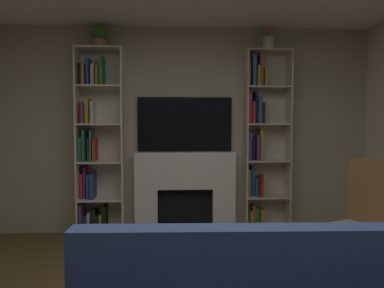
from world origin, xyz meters
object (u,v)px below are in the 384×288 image
bookshelf_left (97,148)px  armchair (365,225)px  tv (185,124)px  fireplace (185,191)px  vase_with_flowers (268,41)px  potted_plant (99,37)px  bookshelf_right (261,142)px

bookshelf_left → armchair: size_ratio=2.12×
tv → armchair: tv is taller
bookshelf_left → armchair: bookshelf_left is taller
armchair → fireplace: bearing=130.5°
vase_with_flowers → armchair: (0.42, -1.65, -1.87)m
fireplace → tv: (0.00, 0.07, 0.84)m
fireplace → bookshelf_left: (-1.09, -0.02, 0.56)m
tv → bookshelf_left: bookshelf_left is taller
armchair → potted_plant: bearing=146.4°
bookshelf_left → armchair: 3.10m
bookshelf_right → armchair: size_ratio=2.12×
bookshelf_left → fireplace: bearing=1.0°
bookshelf_right → armchair: (0.49, -1.70, -0.61)m
bookshelf_left → bookshelf_right: bearing=0.5°
fireplace → armchair: armchair is taller
tv → armchair: (1.45, -1.77, -0.84)m
armchair → bookshelf_left: bearing=146.5°
bookshelf_right → vase_with_flowers: bearing=-34.7°
vase_with_flowers → armchair: bearing=-75.7°
fireplace → bookshelf_left: bearing=-179.0°
tv → bookshelf_left: 1.13m
fireplace → tv: tv is taller
tv → potted_plant: bearing=-173.4°
fireplace → tv: 0.84m
potted_plant → armchair: (2.48, -1.65, -1.90)m
tv → bookshelf_left: (-1.09, -0.09, -0.29)m
fireplace → vase_with_flowers: bearing=-2.6°
bookshelf_left → bookshelf_right: size_ratio=1.00×
vase_with_flowers → armchair: vase_with_flowers is taller
vase_with_flowers → bookshelf_left: bearing=179.2°
potted_plant → armchair: bearing=-33.6°
fireplace → armchair: 2.23m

